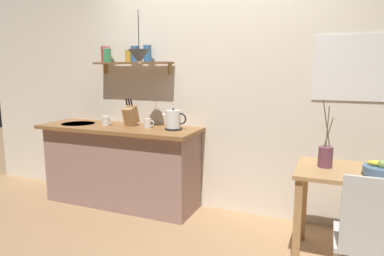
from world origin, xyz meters
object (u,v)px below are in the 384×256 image
fruit_bowl (382,170)px  pendant_lamp (139,56)px  electric_kettle (174,120)px  knife_block (131,115)px  dining_chair_near (368,238)px  coffee_mug_spare (148,123)px  coffee_mug_by_sink (106,121)px  dining_table (356,189)px  twig_vase (325,156)px

fruit_bowl → pendant_lamp: pendant_lamp is taller
fruit_bowl → pendant_lamp: size_ratio=0.50×
electric_kettle → knife_block: knife_block is taller
dining_chair_near → coffee_mug_spare: size_ratio=7.83×
coffee_mug_by_sink → pendant_lamp: size_ratio=0.26×
electric_kettle → pendant_lamp: (-0.30, -0.15, 0.65)m
dining_table → fruit_bowl: size_ratio=3.44×
twig_vase → pendant_lamp: bearing=173.8°
dining_table → electric_kettle: electric_kettle is taller
fruit_bowl → coffee_mug_spare: size_ratio=2.21×
dining_chair_near → twig_vase: (-0.28, 0.63, 0.33)m
knife_block → pendant_lamp: size_ratio=0.59×
dining_chair_near → electric_kettle: bearing=151.3°
dining_table → electric_kettle: 1.81m
coffee_mug_spare → pendant_lamp: bearing=-89.5°
fruit_bowl → electric_kettle: bearing=166.7°
knife_block → coffee_mug_spare: knife_block is taller
dining_table → twig_vase: 0.33m
twig_vase → electric_kettle: size_ratio=2.03×
fruit_bowl → dining_table: bearing=153.1°
coffee_mug_spare → knife_block: bearing=171.3°
dining_chair_near → electric_kettle: size_ratio=3.54×
coffee_mug_spare → pendant_lamp: pendant_lamp is taller
electric_kettle → twig_vase: bearing=-13.0°
dining_table → pendant_lamp: bearing=173.8°
electric_kettle → fruit_bowl: bearing=-13.3°
fruit_bowl → knife_block: bearing=168.8°
electric_kettle → coffee_mug_spare: (-0.30, -0.00, -0.05)m
coffee_mug_spare → fruit_bowl: bearing=-11.4°
twig_vase → knife_block: bearing=169.5°
fruit_bowl → electric_kettle: size_ratio=1.00×
twig_vase → knife_block: size_ratio=1.74×
dining_table → coffee_mug_by_sink: 2.60m
dining_table → fruit_bowl: fruit_bowl is taller
electric_kettle → coffee_mug_by_sink: electric_kettle is taller
coffee_mug_by_sink → coffee_mug_spare: coffee_mug_by_sink is taller
electric_kettle → knife_block: bearing=176.6°
twig_vase → coffee_mug_by_sink: bearing=172.3°
dining_chair_near → electric_kettle: electric_kettle is taller
coffee_mug_spare → dining_table: bearing=-10.2°
dining_table → dining_chair_near: 0.61m
coffee_mug_by_sink → pendant_lamp: pendant_lamp is taller
fruit_bowl → pendant_lamp: bearing=172.3°
pendant_lamp → electric_kettle: bearing=26.1°
dining_table → knife_block: 2.34m
coffee_mug_by_sink → dining_chair_near: bearing=-19.9°
dining_chair_near → twig_vase: 0.77m
dining_chair_near → electric_kettle: 2.08m
electric_kettle → coffee_mug_by_sink: 0.82m
electric_kettle → coffee_mug_spare: 0.31m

